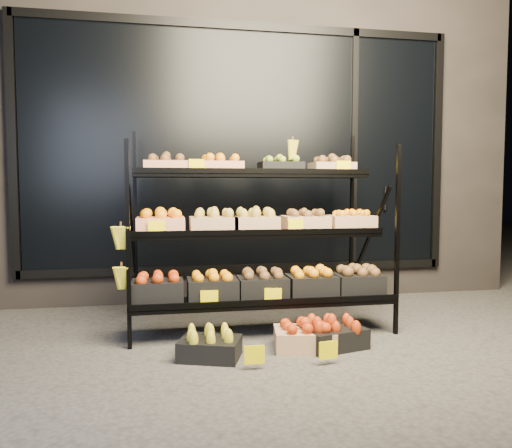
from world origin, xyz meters
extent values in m
plane|color=#514F4C|center=(0.00, 0.00, 0.00)|extent=(24.00, 24.00, 0.00)
cube|color=#2D2826|center=(0.00, 2.60, 1.75)|extent=(6.00, 2.00, 3.50)
cube|color=black|center=(0.00, 1.58, 1.55)|extent=(4.20, 0.04, 2.40)
cube|color=black|center=(0.00, 1.56, 0.34)|extent=(4.30, 0.06, 0.08)
cube|color=black|center=(0.00, 1.56, 2.76)|extent=(4.30, 0.06, 0.08)
cube|color=black|center=(-2.15, 1.56, 1.55)|extent=(0.08, 0.06, 2.50)
cube|color=black|center=(2.15, 1.56, 1.55)|extent=(0.08, 0.06, 2.50)
cube|color=black|center=(1.20, 1.56, 1.55)|extent=(0.06, 0.06, 2.50)
cylinder|color=black|center=(1.55, 1.53, 1.05)|extent=(0.02, 0.02, 0.25)
cube|color=black|center=(-1.02, 0.18, 0.75)|extent=(0.03, 0.03, 1.50)
cube|color=black|center=(1.02, 0.18, 0.75)|extent=(0.03, 0.03, 1.50)
cube|color=black|center=(-1.02, 1.15, 0.83)|extent=(0.03, 0.03, 1.66)
cube|color=black|center=(1.02, 1.15, 0.83)|extent=(0.03, 0.03, 1.66)
cube|color=black|center=(0.00, 0.35, 0.27)|extent=(2.05, 0.42, 0.03)
cube|color=black|center=(0.00, 0.15, 0.30)|extent=(2.05, 0.02, 0.05)
cube|color=black|center=(0.00, 0.65, 0.77)|extent=(2.05, 0.40, 0.03)
cube|color=black|center=(0.00, 0.46, 0.80)|extent=(2.05, 0.02, 0.05)
cube|color=black|center=(0.00, 0.95, 1.27)|extent=(2.05, 0.40, 0.03)
cube|color=black|center=(0.00, 0.76, 1.30)|extent=(2.05, 0.02, 0.05)
cube|color=#D5B27F|center=(-0.75, 0.95, 1.33)|extent=(0.38, 0.28, 0.11)
ellipsoid|color=brown|center=(-0.75, 0.95, 1.42)|extent=(0.32, 0.24, 0.07)
cube|color=#D5B27F|center=(-0.28, 0.95, 1.33)|extent=(0.38, 0.28, 0.11)
ellipsoid|color=orange|center=(-0.28, 0.95, 1.42)|extent=(0.32, 0.24, 0.07)
cube|color=black|center=(0.27, 0.95, 1.33)|extent=(0.38, 0.28, 0.11)
ellipsoid|color=#88A629|center=(0.27, 0.95, 1.42)|extent=(0.32, 0.24, 0.07)
cube|color=tan|center=(0.75, 0.95, 1.33)|extent=(0.38, 0.28, 0.11)
ellipsoid|color=brown|center=(0.75, 0.95, 1.42)|extent=(0.32, 0.24, 0.07)
cube|color=#D5B27F|center=(-0.80, 0.65, 0.85)|extent=(0.38, 0.28, 0.14)
ellipsoid|color=orange|center=(-0.80, 0.65, 0.95)|extent=(0.32, 0.24, 0.07)
cube|color=tan|center=(-0.37, 0.65, 0.85)|extent=(0.38, 0.28, 0.14)
ellipsoid|color=gold|center=(-0.37, 0.65, 0.95)|extent=(0.32, 0.24, 0.07)
cube|color=tan|center=(-0.02, 0.65, 0.85)|extent=(0.38, 0.28, 0.14)
ellipsoid|color=gold|center=(-0.02, 0.65, 0.95)|extent=(0.32, 0.24, 0.07)
cube|color=tan|center=(0.41, 0.65, 0.85)|extent=(0.38, 0.28, 0.14)
ellipsoid|color=brown|center=(0.41, 0.65, 0.95)|extent=(0.32, 0.24, 0.07)
cube|color=tan|center=(0.82, 0.65, 0.85)|extent=(0.38, 0.28, 0.14)
ellipsoid|color=orange|center=(0.82, 0.65, 0.95)|extent=(0.32, 0.24, 0.07)
cube|color=black|center=(-0.83, 0.35, 0.37)|extent=(0.38, 0.28, 0.18)
ellipsoid|color=red|center=(-0.83, 0.35, 0.49)|extent=(0.32, 0.24, 0.07)
cube|color=black|center=(-0.41, 0.35, 0.37)|extent=(0.38, 0.28, 0.18)
ellipsoid|color=orange|center=(-0.41, 0.35, 0.49)|extent=(0.32, 0.24, 0.07)
cube|color=black|center=(-0.02, 0.35, 0.37)|extent=(0.38, 0.28, 0.18)
ellipsoid|color=brown|center=(-0.02, 0.35, 0.49)|extent=(0.32, 0.24, 0.07)
cube|color=black|center=(0.38, 0.35, 0.37)|extent=(0.38, 0.28, 0.18)
ellipsoid|color=orange|center=(0.38, 0.35, 0.49)|extent=(0.32, 0.24, 0.07)
cube|color=black|center=(0.77, 0.35, 0.37)|extent=(0.38, 0.28, 0.18)
ellipsoid|color=brown|center=(0.77, 0.35, 0.49)|extent=(0.32, 0.24, 0.07)
ellipsoid|color=yellow|center=(-1.07, 0.20, 0.89)|extent=(0.14, 0.08, 0.22)
ellipsoid|color=yellow|center=(-1.07, 0.20, 0.60)|extent=(0.14, 0.08, 0.22)
ellipsoid|color=yellow|center=(0.35, 0.85, 1.59)|extent=(0.14, 0.08, 0.22)
cube|color=#FFEB00|center=(-0.83, 0.50, 0.84)|extent=(0.13, 0.01, 0.12)
cube|color=#FFEB00|center=(0.29, 0.50, 0.84)|extent=(0.13, 0.01, 0.12)
cube|color=#FFEB00|center=(0.81, 0.80, 1.34)|extent=(0.13, 0.01, 0.12)
cube|color=#FFEB00|center=(-0.50, 0.80, 1.34)|extent=(0.13, 0.01, 0.12)
cube|color=#FFEB00|center=(-0.45, 0.20, 0.34)|extent=(0.13, 0.01, 0.12)
cube|color=#FFEB00|center=(0.03, 0.20, 0.34)|extent=(0.13, 0.01, 0.12)
cube|color=#FFEB00|center=(-0.22, -0.40, 0.06)|extent=(0.13, 0.01, 0.12)
cube|color=#FFEB00|center=(0.27, -0.40, 0.06)|extent=(0.13, 0.01, 0.12)
cube|color=black|center=(-0.48, -0.13, 0.07)|extent=(0.47, 0.41, 0.14)
ellipsoid|color=yellow|center=(-0.48, -0.13, 0.17)|extent=(0.40, 0.34, 0.07)
cube|color=tan|center=(0.21, -0.05, 0.07)|extent=(0.47, 0.38, 0.15)
ellipsoid|color=red|center=(0.21, -0.05, 0.18)|extent=(0.39, 0.32, 0.07)
cube|color=black|center=(0.42, -0.05, 0.07)|extent=(0.50, 0.42, 0.15)
ellipsoid|color=red|center=(0.42, -0.05, 0.18)|extent=(0.42, 0.35, 0.07)
camera|label=1|loc=(-0.77, -3.44, 1.15)|focal=35.00mm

